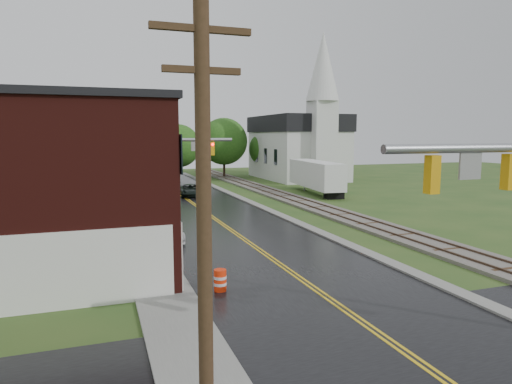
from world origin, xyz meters
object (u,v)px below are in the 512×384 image
traffic_signal_far (168,156)px  semi_trailer (316,174)px  utility_pole_a (204,236)px  construction_barrel (220,280)px  brick_building (7,189)px  utility_pole_c (114,152)px  pickup_white (164,230)px  church (300,140)px  utility_pole_b (127,164)px  suv_dark (191,191)px  tree_left_c (38,157)px  tree_left_e (94,151)px

traffic_signal_far → semi_trailer: size_ratio=0.63×
traffic_signal_far → utility_pole_a: (-3.33, -27.00, -0.25)m
construction_barrel → brick_building: bearing=149.8°
utility_pole_c → pickup_white: utility_pole_c is taller
brick_building → church: size_ratio=0.71×
church → utility_pole_b: 41.55m
suv_dark → semi_trailer: size_ratio=0.40×
brick_building → church: bearing=50.0°
brick_building → pickup_white: brick_building is taller
church → tree_left_c: size_ratio=2.61×
traffic_signal_far → utility_pole_b: (-3.33, -5.00, -0.25)m
utility_pole_c → pickup_white: size_ratio=2.02×
traffic_signal_far → utility_pole_b: size_ratio=0.82×
utility_pole_a → pickup_white: 20.71m
traffic_signal_far → utility_pole_a: utility_pole_a is taller
utility_pole_b → semi_trailer: utility_pole_b is taller
pickup_white → semi_trailer: size_ratio=0.39×
utility_pole_b → tree_left_c: size_ratio=1.18×
tree_left_e → suv_dark: tree_left_e is taller
church → utility_pole_c: bearing=-160.0°
construction_barrel → pickup_white: bearing=95.1°
church → semi_trailer: (-5.50, -16.11, -3.65)m
utility_pole_a → tree_left_e: size_ratio=1.10×
construction_barrel → utility_pole_b: bearing=103.6°
utility_pole_c → pickup_white: bearing=-85.2°
utility_pole_c → tree_left_e: 2.79m
utility_pole_a → utility_pole_b: same height
utility_pole_c → pickup_white: 24.22m
tree_left_c → semi_trailer: bearing=-4.6°
pickup_white → utility_pole_c: bearing=90.3°
church → utility_pole_c: (-26.80, -9.74, -1.11)m
utility_pole_a → suv_dark: size_ratio=1.95×
tree_left_c → tree_left_e: tree_left_e is taller
semi_trailer → construction_barrel: size_ratio=12.29×
brick_building → pickup_white: bearing=34.1°
utility_pole_a → utility_pole_c: same height
utility_pole_c → construction_barrel: 34.39m
brick_building → semi_trailer: (26.98, 22.63, -1.97)m
church → tree_left_e: bearing=-164.8°
utility_pole_c → tree_left_e: utility_pole_c is taller
church → tree_left_c: 36.59m
church → traffic_signal_far: (-23.47, -26.74, -0.86)m
tree_left_c → tree_left_e: size_ratio=0.94×
pickup_white → semi_trailer: 26.04m
traffic_signal_far → suv_dark: traffic_signal_far is taller
suv_dark → semi_trailer: semi_trailer is taller
tree_left_e → brick_building: bearing=-96.7°
utility_pole_c → semi_trailer: 22.37m
tree_left_e → construction_barrel: (4.95, -35.90, -4.34)m
tree_left_c → church: bearing=22.2°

